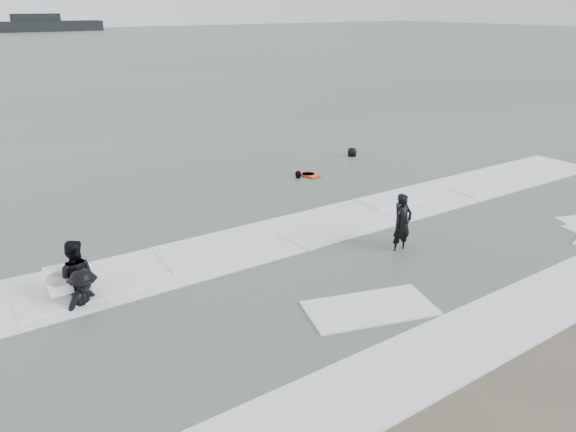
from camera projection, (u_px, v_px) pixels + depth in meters
ground at (424, 337)px, 11.54m from camera, size 320.00×320.00×0.00m
surfer_centre at (400, 252)px, 15.51m from camera, size 0.62×0.41×1.70m
surfer_wading at (78, 294)px, 13.24m from camera, size 1.14×1.02×1.93m
surfer_breaker at (86, 307)px, 12.69m from camera, size 1.33×1.17×1.78m
surfer_right_near at (298, 179)px, 21.88m from camera, size 0.84×0.92×1.51m
surfer_right_far at (352, 157)px, 25.02m from camera, size 0.89×0.92×1.59m
surf_foam at (316, 269)px, 14.39m from camera, size 30.03×9.06×0.09m
bodyboards at (272, 214)px, 16.83m from camera, size 11.13×7.56×1.25m
vessel_horizon at (37, 25)px, 133.83m from camera, size 30.15×5.38×4.09m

